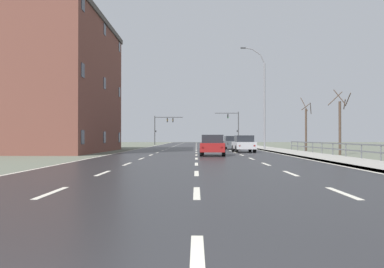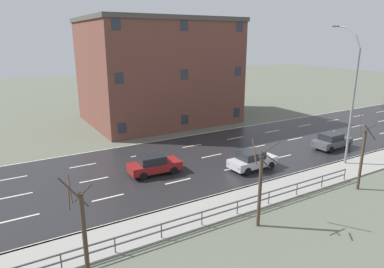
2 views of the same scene
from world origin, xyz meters
The scene contains 11 objects.
ground_plane centered at (0.00, 48.00, -0.06)m, with size 160.00×160.00×0.12m.
road_asphalt_strip centered at (0.00, 59.99, 0.01)m, with size 14.00×120.00×0.03m.
guardrail centered at (9.85, 23.29, 0.71)m, with size 0.07×33.20×1.00m.
street_lamp_midground centered at (7.43, 43.06, 5.60)m, with size 2.76×0.24×11.49m.
car_distant centered at (4.15, 45.70, 0.80)m, with size 1.95×4.16×1.57m.
car_far_left centered at (1.23, 28.07, 0.80)m, with size 2.00×4.19×1.57m.
car_near_right centered at (4.39, 35.45, 0.80)m, with size 1.94×4.15×1.57m.
brick_building centered at (-15.79, 36.54, 6.43)m, with size 14.23×17.81×12.85m.
bare_tree_near centered at (11.34, 20.29, 2.49)m, with size 1.34×1.37×5.32m.
bare_tree_mid centered at (11.39, 29.99, 2.44)m, with size 1.49×1.52×5.17m.
bare_tree_far centered at (11.25, 39.46, 2.41)m, with size 1.21×1.17×5.48m.
Camera 2 is at (24.45, 17.82, 10.44)m, focal length 31.78 mm.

